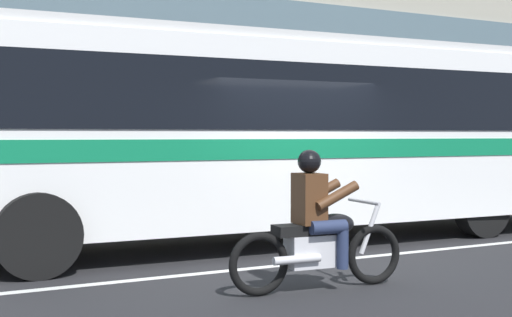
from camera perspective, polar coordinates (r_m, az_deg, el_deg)
The scene contains 6 objects.
ground_plane at distance 9.83m, azimuth 3.50°, elevation -8.12°, with size 60.00×60.00×0.00m, color black.
sidewalk_curb at distance 14.40m, azimuth -6.91°, elevation -4.60°, with size 28.00×3.80×0.15m, color #A39E93.
lane_center_stripe at distance 9.33m, azimuth 5.39°, elevation -8.65°, with size 26.60×0.14×0.01m, color silver.
transit_bus at distance 10.84m, azimuth 1.38°, elevation 2.83°, with size 12.44×2.98×3.22m.
motorcycle_with_rider at distance 7.56m, azimuth 5.23°, elevation -6.16°, with size 2.14×0.64×1.56m.
fire_hydrant at distance 13.76m, azimuth -5.33°, elevation -3.04°, with size 0.22×0.30×0.75m.
Camera 1 is at (-4.93, -8.33, 1.73)m, focal length 47.35 mm.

